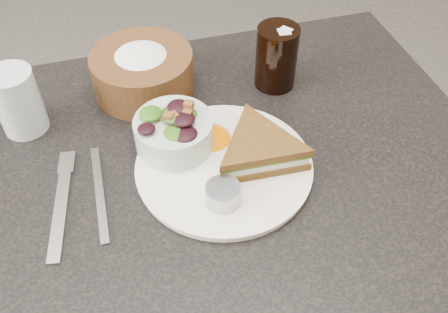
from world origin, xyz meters
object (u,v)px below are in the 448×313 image
at_px(bread_basket, 142,66).
at_px(sandwich, 259,149).
at_px(dining_table, 199,283).
at_px(cola_glass, 277,54).
at_px(dressing_ramekin, 223,194).
at_px(water_glass, 18,101).
at_px(dinner_plate, 224,167).
at_px(salad_bowl, 173,129).

bearing_deg(bread_basket, sandwich, -59.22).
xyz_separation_m(dining_table, bread_basket, (-0.03, 0.22, 0.43)).
height_order(bread_basket, cola_glass, cola_glass).
bearing_deg(dressing_ramekin, water_glass, 137.07).
distance_m(dinner_plate, sandwich, 0.06).
bearing_deg(dining_table, sandwich, -11.82).
distance_m(dining_table, dinner_plate, 0.38).
bearing_deg(sandwich, bread_basket, 123.64).
xyz_separation_m(sandwich, bread_basket, (-0.14, 0.24, 0.02)).
bearing_deg(salad_bowl, cola_glass, 29.17).
bearing_deg(salad_bowl, dinner_plate, -44.33).
xyz_separation_m(salad_bowl, water_glass, (-0.24, 0.13, 0.01)).
relative_size(sandwich, bread_basket, 0.92).
bearing_deg(dressing_ramekin, dinner_plate, 72.85).
xyz_separation_m(dinner_plate, sandwich, (0.06, -0.00, 0.03)).
bearing_deg(dressing_ramekin, dining_table, 108.79).
distance_m(sandwich, salad_bowl, 0.14).
bearing_deg(water_glass, dinner_plate, -32.22).
xyz_separation_m(cola_glass, water_glass, (-0.45, 0.00, -0.01)).
height_order(sandwich, salad_bowl, salad_bowl).
bearing_deg(cola_glass, dressing_ramekin, -124.24).
xyz_separation_m(sandwich, salad_bowl, (-0.12, 0.07, 0.01)).
bearing_deg(dinner_plate, dressing_ramekin, -107.15).
xyz_separation_m(dinner_plate, salad_bowl, (-0.07, 0.06, 0.04)).
bearing_deg(dining_table, salad_bowl, 106.62).
bearing_deg(salad_bowl, dressing_ramekin, -71.94).
bearing_deg(water_glass, bread_basket, 11.92).
bearing_deg(sandwich, dinner_plate, 178.46).
distance_m(bread_basket, cola_glass, 0.24).
distance_m(dressing_ramekin, bread_basket, 0.31).
relative_size(dining_table, bread_basket, 5.43).
distance_m(sandwich, cola_glass, 0.22).
xyz_separation_m(dining_table, dinner_plate, (0.05, -0.02, 0.38)).
bearing_deg(dining_table, dressing_ramekin, -71.21).
xyz_separation_m(dressing_ramekin, bread_basket, (-0.06, 0.31, 0.02)).
xyz_separation_m(dining_table, sandwich, (0.11, -0.02, 0.41)).
height_order(dinner_plate, bread_basket, bread_basket).
bearing_deg(dinner_plate, water_glass, 147.78).
bearing_deg(dinner_plate, dining_table, 160.56).
height_order(bread_basket, water_glass, water_glass).
bearing_deg(cola_glass, sandwich, -116.87).
relative_size(dressing_ramekin, bread_basket, 0.28).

